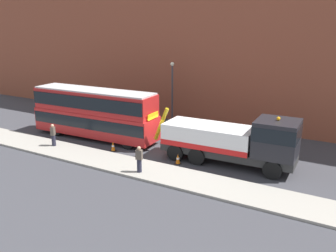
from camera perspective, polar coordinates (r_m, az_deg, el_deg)
The scene contains 11 objects.
ground_plane at distance 27.17m, azimuth -0.85°, elevation -3.65°, with size 120.00×120.00×0.00m, color #38383D.
near_kerb at distance 23.86m, azimuth -6.00°, elevation -6.44°, with size 60.00×2.80×0.15m, color gray.
building_facade at distance 33.15m, azimuth 6.74°, elevation 14.08°, with size 60.00×1.50×16.00m.
recovery_tow_truck at distance 24.02m, azimuth 10.51°, elevation -2.19°, with size 10.19×2.95×3.67m.
double_decker_bus at distance 29.75m, azimuth -11.67°, elevation 2.26°, with size 11.11×2.94×4.06m.
pedestrian_onlooker at distance 28.51m, azimuth -17.87°, elevation -1.41°, with size 0.41×0.47×1.71m.
pedestrian_bystander at distance 22.46m, azimuth -4.62°, elevation -5.37°, with size 0.45×0.36×1.71m.
traffic_cone_near_bus at distance 26.92m, azimuth -8.77°, elevation -3.27°, with size 0.36×0.36×0.72m.
traffic_cone_midway at distance 25.51m, azimuth -4.75°, elevation -4.24°, with size 0.36×0.36×0.72m.
traffic_cone_near_truck at distance 24.22m, azimuth 1.58°, elevation -5.32°, with size 0.36×0.36×0.72m.
street_lamp at distance 32.82m, azimuth 0.68°, elevation 6.09°, with size 0.36×0.36×5.83m.
Camera 1 is at (12.97, -22.03, 9.21)m, focal length 38.15 mm.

